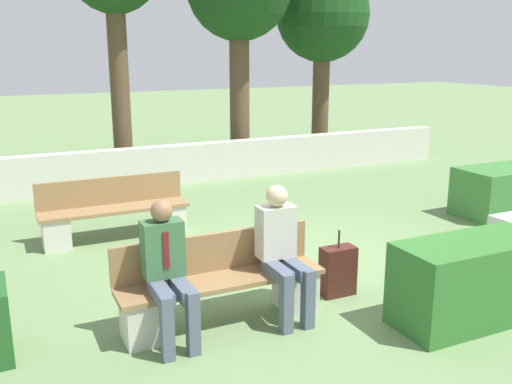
# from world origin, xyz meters

# --- Properties ---
(ground_plane) EXTENTS (60.00, 60.00, 0.00)m
(ground_plane) POSITION_xyz_m (0.00, 0.00, 0.00)
(ground_plane) COLOR #6B8956
(perimeter_wall) EXTENTS (12.75, 0.30, 0.79)m
(perimeter_wall) POSITION_xyz_m (0.00, 5.04, 0.40)
(perimeter_wall) COLOR beige
(perimeter_wall) RESTS_ON ground_plane
(bench_front) EXTENTS (2.11, 0.48, 0.88)m
(bench_front) POSITION_xyz_m (-1.54, -0.98, 0.35)
(bench_front) COLOR #937047
(bench_front) RESTS_ON ground_plane
(bench_left_side) EXTENTS (2.10, 0.49, 0.88)m
(bench_left_side) POSITION_xyz_m (-1.97, 2.07, 0.35)
(bench_left_side) COLOR #937047
(bench_left_side) RESTS_ON ground_plane
(person_seated_man) EXTENTS (0.38, 0.63, 1.35)m
(person_seated_man) POSITION_xyz_m (-2.14, -1.12, 0.75)
(person_seated_man) COLOR #515B70
(person_seated_man) RESTS_ON ground_plane
(person_seated_woman) EXTENTS (0.38, 0.63, 1.37)m
(person_seated_woman) POSITION_xyz_m (-0.94, -1.12, 0.77)
(person_seated_woman) COLOR #515B70
(person_seated_woman) RESTS_ON ground_plane
(hedge_block_near_left) EXTENTS (1.94, 0.88, 0.80)m
(hedge_block_near_left) POSITION_xyz_m (4.29, 0.58, 0.40)
(hedge_block_near_left) COLOR #3D7A38
(hedge_block_near_left) RESTS_ON ground_plane
(hedge_block_mid_left) EXTENTS (1.62, 0.69, 0.85)m
(hedge_block_mid_left) POSITION_xyz_m (0.74, -2.02, 0.42)
(hedge_block_mid_left) COLOR #33702D
(hedge_block_mid_left) RESTS_ON ground_plane
(suitcase) EXTENTS (0.39, 0.21, 0.76)m
(suitcase) POSITION_xyz_m (-0.13, -0.92, 0.28)
(suitcase) COLOR #471E19
(suitcase) RESTS_ON ground_plane
(tree_rightmost) EXTENTS (2.26, 2.26, 4.61)m
(tree_rightmost) POSITION_xyz_m (4.14, 6.44, 3.39)
(tree_rightmost) COLOR brown
(tree_rightmost) RESTS_ON ground_plane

